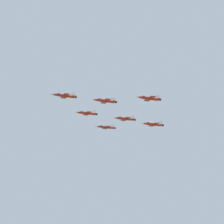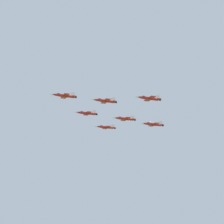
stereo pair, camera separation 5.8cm
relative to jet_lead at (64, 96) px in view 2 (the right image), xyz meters
name	(u,v)px [view 2 (the right image)]	position (x,y,z in m)	size (l,w,h in m)	color
jet_lead	(64,96)	(0.00, 0.00, 0.00)	(10.48, 12.73, 3.08)	red
jet_left_wingman	(105,101)	(22.20, 5.19, -5.18)	(10.02, 12.01, 2.92)	red
jet_right_wingman	(86,113)	(-1.55, 22.74, -3.85)	(10.12, 12.03, 2.93)	red
jet_left_outer	(149,98)	(44.39, 10.38, -6.24)	(10.07, 12.15, 2.95)	red
jet_right_outer	(106,127)	(-3.09, 45.48, -7.11)	(10.01, 12.15, 2.94)	red
jet_slot_rear	(125,119)	(20.65, 27.93, -9.10)	(10.07, 12.09, 2.94)	red
jet_trailing	(153,124)	(30.97, 41.90, -10.65)	(10.31, 12.65, 3.05)	red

